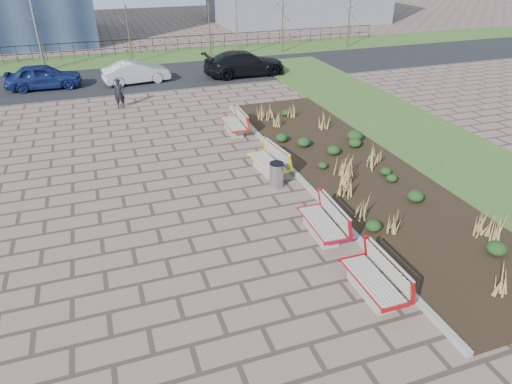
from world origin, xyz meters
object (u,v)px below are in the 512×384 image
object	(u,v)px
bench_d	(234,122)
pedestrian	(119,93)
bench_a	(373,278)
bench_b	(321,221)
bench_c	(267,160)
car_blue	(43,76)
lamp_west	(35,25)
car_silver	(136,72)
lamp_east	(236,16)
car_black	(245,63)
litter_bin	(276,175)

from	to	relation	value
bench_d	pedestrian	xyz separation A→B (m)	(-4.68, 5.57, 0.29)
bench_a	bench_d	size ratio (longest dim) A/B	1.00
bench_b	bench_c	bearing A→B (deg)	92.08
bench_a	bench_d	bearing A→B (deg)	90.14
bench_a	car_blue	distance (m)	24.43
car_blue	lamp_west	world-z (taller)	lamp_west
bench_b	bench_d	xyz separation A→B (m)	(0.00, 9.12, 0.00)
car_blue	car_silver	xyz separation A→B (m)	(5.45, -0.58, -0.06)
bench_a	bench_c	distance (m)	7.45
car_blue	lamp_east	size ratio (longest dim) A/B	0.72
car_blue	car_black	size ratio (longest dim) A/B	0.79
bench_c	lamp_east	world-z (taller)	lamp_east
bench_d	lamp_east	size ratio (longest dim) A/B	0.35
car_black	lamp_east	bearing A→B (deg)	-13.19
bench_d	car_silver	xyz separation A→B (m)	(-3.29, 10.28, 0.20)
bench_d	lamp_east	world-z (taller)	lamp_east
litter_bin	lamp_west	world-z (taller)	lamp_west
lamp_west	lamp_east	xyz separation A→B (m)	(14.00, 0.00, 0.00)
litter_bin	car_silver	distance (m)	16.35
bench_d	pedestrian	distance (m)	7.28
bench_a	car_blue	bearing A→B (deg)	111.09
bench_c	car_silver	distance (m)	15.14
bench_b	lamp_west	xyz separation A→B (m)	(-9.00, 24.68, 2.54)
car_silver	bench_b	bearing A→B (deg)	-177.93
bench_c	bench_d	bearing A→B (deg)	83.10
car_blue	lamp_west	size ratio (longest dim) A/B	0.72
car_silver	lamp_west	size ratio (longest dim) A/B	0.68
bench_d	bench_c	bearing A→B (deg)	-88.78
bench_d	lamp_west	distance (m)	18.16
lamp_east	car_silver	bearing A→B (deg)	-147.48
pedestrian	lamp_west	bearing A→B (deg)	120.77
bench_c	lamp_west	bearing A→B (deg)	107.26
bench_a	lamp_west	distance (m)	29.06
pedestrian	lamp_east	distance (m)	14.10
car_blue	car_black	distance (m)	12.54
lamp_east	litter_bin	bearing A→B (deg)	-103.53
litter_bin	bench_d	bearing A→B (deg)	88.71
bench_a	car_silver	xyz separation A→B (m)	(-3.29, 22.23, 0.20)
bench_b	lamp_west	bearing A→B (deg)	112.12
bench_a	lamp_east	xyz separation A→B (m)	(5.00, 27.51, 2.54)
bench_c	car_silver	world-z (taller)	car_silver
pedestrian	lamp_east	size ratio (longest dim) A/B	0.26
bench_a	car_silver	size ratio (longest dim) A/B	0.51
car_black	litter_bin	bearing A→B (deg)	164.97
pedestrian	car_silver	distance (m)	4.91
bench_a	lamp_east	distance (m)	28.08
car_silver	bench_c	bearing A→B (deg)	-175.01
bench_b	lamp_west	distance (m)	26.39
litter_bin	car_blue	world-z (taller)	car_blue
lamp_west	lamp_east	world-z (taller)	same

